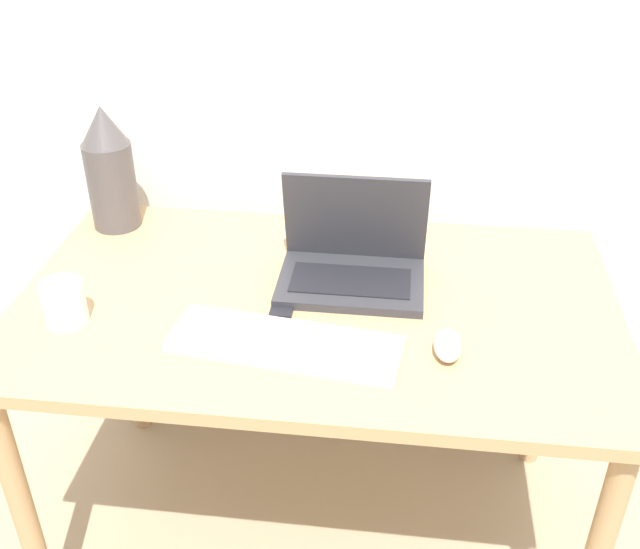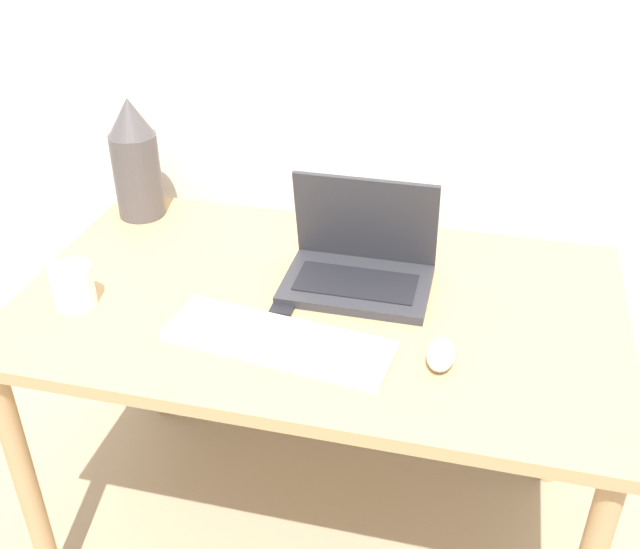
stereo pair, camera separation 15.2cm
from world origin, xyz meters
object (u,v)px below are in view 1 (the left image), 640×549
(laptop, at_px, (353,259))
(vase, at_px, (110,169))
(keyboard, at_px, (285,344))
(mouse, at_px, (448,345))
(mp3_player, at_px, (282,310))
(mug, at_px, (64,303))

(laptop, distance_m, vase, 0.65)
(keyboard, relative_size, mouse, 4.85)
(mouse, bearing_deg, mp3_player, 163.63)
(vase, height_order, mp3_player, vase)
(keyboard, bearing_deg, laptop, 67.92)
(mouse, height_order, mug, mug)
(mouse, xyz_separation_m, vase, (-0.82, 0.44, 0.13))
(mug, bearing_deg, mp3_player, 11.06)
(keyboard, relative_size, mug, 5.15)
(mouse, distance_m, vase, 0.94)
(mp3_player, bearing_deg, mouse, -16.37)
(laptop, height_order, mp3_player, laptop)
(keyboard, bearing_deg, mp3_player, 102.52)
(vase, distance_m, mug, 0.44)
(mouse, relative_size, vase, 0.31)
(laptop, height_order, vase, vase)
(vase, xyz_separation_m, mp3_player, (0.48, -0.34, -0.15))
(vase, xyz_separation_m, mug, (0.04, -0.42, -0.11))
(laptop, xyz_separation_m, keyboard, (-0.11, -0.27, -0.04))
(mouse, bearing_deg, vase, 151.99)
(vase, relative_size, mug, 3.42)
(laptop, xyz_separation_m, vase, (-0.62, 0.19, 0.10))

